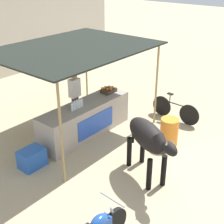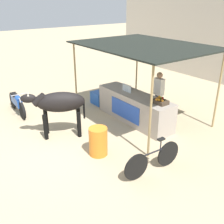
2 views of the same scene
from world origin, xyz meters
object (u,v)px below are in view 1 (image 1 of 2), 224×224
Objects in this scene: vendor_behind_counter at (75,97)px; bicycle_leaning at (175,110)px; fruit_crate at (108,90)px; cooler_box at (32,158)px; stall_counter at (86,119)px; water_barrel at (169,132)px; cow at (148,138)px.

vendor_behind_counter reaches higher than bicycle_leaning.
fruit_crate is 3.19m from cooler_box.
cooler_box is 0.36× the size of bicycle_leaning.
stall_counter is 5.00× the size of cooler_box.
bicycle_leaning is (1.42, 0.61, -0.04)m from water_barrel.
cow is at bearing -102.26° from stall_counter.
fruit_crate is 0.73× the size of cooler_box.
water_barrel is at bearing -156.78° from bicycle_leaning.
fruit_crate is 3.00m from cow.
vendor_behind_counter is 2.13× the size of water_barrel.
vendor_behind_counter is 3.01m from water_barrel.
vendor_behind_counter is 3.34m from cow.
bicycle_leaning reaches higher than water_barrel.
cow is 3.21m from bicycle_leaning.
bicycle_leaning is at bearing 17.37° from cow.
fruit_crate is at bearing 88.52° from water_barrel.
stall_counter is at bearing 115.73° from water_barrel.
stall_counter is at bearing 2.78° from cooler_box.
stall_counter is 2.38m from water_barrel.
stall_counter is at bearing -114.45° from vendor_behind_counter.
fruit_crate reaches higher than stall_counter.
fruit_crate is 2.20m from bicycle_leaning.
fruit_crate is 2.29m from water_barrel.
cow reaches higher than water_barrel.
vendor_behind_counter reaches higher than cooler_box.
vendor_behind_counter reaches higher than cow.
bicycle_leaning reaches higher than cooler_box.
vendor_behind_counter is 0.99× the size of bicycle_leaning.
bicycle_leaning is (1.37, -1.58, -0.69)m from fruit_crate.
stall_counter is 1.82× the size of vendor_behind_counter.
vendor_behind_counter reaches higher than water_barrel.
vendor_behind_counter is (0.34, 0.75, 0.37)m from stall_counter.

